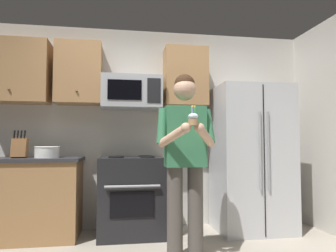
{
  "coord_description": "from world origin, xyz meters",
  "views": [
    {
      "loc": [
        -0.29,
        -2.35,
        1.08
      ],
      "look_at": [
        0.17,
        0.54,
        1.25
      ],
      "focal_mm": 32.69,
      "sensor_mm": 36.0,
      "label": 1
    }
  ],
  "objects": [
    {
      "name": "wall_back",
      "position": [
        0.0,
        1.75,
        1.3
      ],
      "size": [
        4.4,
        0.1,
        2.6
      ],
      "primitive_type": "cube",
      "color": "beige",
      "rests_on": "ground"
    },
    {
      "name": "bowl_large_white",
      "position": [
        -1.12,
        1.35,
        0.99
      ],
      "size": [
        0.28,
        0.28,
        0.13
      ],
      "color": "white",
      "rests_on": "counter_left"
    },
    {
      "name": "person",
      "position": [
        0.33,
        0.53,
        1.0
      ],
      "size": [
        0.6,
        0.48,
        1.76
      ],
      "color": "#4C4742",
      "rests_on": "ground"
    },
    {
      "name": "cupcake",
      "position": [
        0.33,
        0.2,
        1.29
      ],
      "size": [
        0.09,
        0.09,
        0.17
      ],
      "color": "#A87F56"
    },
    {
      "name": "oven_range",
      "position": [
        -0.15,
        1.36,
        0.46
      ],
      "size": [
        0.76,
        0.7,
        0.93
      ],
      "color": "black",
      "rests_on": "ground"
    },
    {
      "name": "knife_block",
      "position": [
        -1.41,
        1.33,
        1.03
      ],
      "size": [
        0.16,
        0.15,
        0.32
      ],
      "color": "brown",
      "rests_on": "counter_left"
    },
    {
      "name": "cabinet_row_upper",
      "position": [
        -0.72,
        1.53,
        1.95
      ],
      "size": [
        2.78,
        0.36,
        0.76
      ],
      "color": "#9E7247"
    },
    {
      "name": "refrigerator",
      "position": [
        1.35,
        1.32,
        0.9
      ],
      "size": [
        0.9,
        0.75,
        1.8
      ],
      "color": "#B7BABF",
      "rests_on": "ground"
    },
    {
      "name": "counter_left",
      "position": [
        -1.45,
        1.38,
        0.46
      ],
      "size": [
        1.44,
        0.66,
        0.92
      ],
      "color": "#9E7247",
      "rests_on": "ground"
    },
    {
      "name": "microwave",
      "position": [
        -0.15,
        1.48,
        1.72
      ],
      "size": [
        0.74,
        0.41,
        0.4
      ],
      "color": "#9EA0A5"
    }
  ]
}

